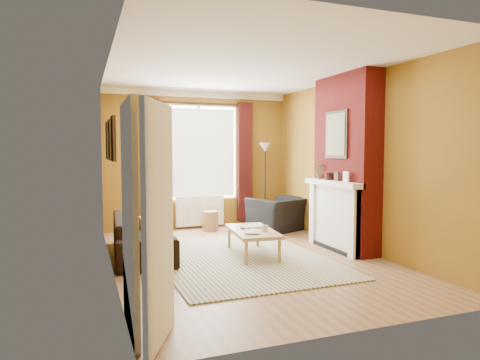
# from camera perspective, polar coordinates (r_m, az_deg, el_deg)

# --- Properties ---
(ground) EXTENTS (5.50, 5.50, 0.00)m
(ground) POSITION_cam_1_polar(r_m,az_deg,el_deg) (6.46, 0.78, -10.37)
(ground) COLOR brown
(ground) RESTS_ON ground
(room_walls) EXTENTS (3.82, 5.54, 2.83)m
(room_walls) POSITION_cam_1_polar(r_m,az_deg,el_deg) (6.77, 5.00, 2.13)
(room_walls) COLOR #8C621B
(room_walls) RESTS_ON ground
(striped_rug) EXTENTS (2.40, 3.29, 0.02)m
(striped_rug) POSITION_cam_1_polar(r_m,az_deg,el_deg) (6.44, -0.12, -10.34)
(striped_rug) COLOR #375D98
(striped_rug) RESTS_ON ground
(sofa) EXTENTS (0.92, 2.13, 0.61)m
(sofa) POSITION_cam_1_polar(r_m,az_deg,el_deg) (6.74, -12.91, -7.21)
(sofa) COLOR black
(sofa) RESTS_ON ground
(armchair) EXTENTS (1.27, 1.19, 0.66)m
(armchair) POSITION_cam_1_polar(r_m,az_deg,el_deg) (8.59, 5.09, -4.56)
(armchair) COLOR black
(armchair) RESTS_ON ground
(coffee_table) EXTENTS (0.74, 1.27, 0.40)m
(coffee_table) POSITION_cam_1_polar(r_m,az_deg,el_deg) (6.52, 1.68, -7.00)
(coffee_table) COLOR tan
(coffee_table) RESTS_ON ground
(wicker_stool) EXTENTS (0.34, 0.34, 0.39)m
(wicker_stool) POSITION_cam_1_polar(r_m,az_deg,el_deg) (8.60, -3.98, -5.45)
(wicker_stool) COLOR olive
(wicker_stool) RESTS_ON ground
(floor_lamp) EXTENTS (0.34, 0.34, 1.76)m
(floor_lamp) POSITION_cam_1_polar(r_m,az_deg,el_deg) (9.00, 3.36, 2.61)
(floor_lamp) COLOR black
(floor_lamp) RESTS_ON ground
(book_a) EXTENTS (0.29, 0.33, 0.03)m
(book_a) POSITION_cam_1_polar(r_m,az_deg,el_deg) (6.24, 0.57, -6.97)
(book_a) COLOR #999999
(book_a) RESTS_ON coffee_table
(book_b) EXTENTS (0.32, 0.38, 0.03)m
(book_b) POSITION_cam_1_polar(r_m,az_deg,el_deg) (6.76, 0.99, -6.12)
(book_b) COLOR #999999
(book_b) RESTS_ON coffee_table
(mug) EXTENTS (0.12, 0.12, 0.09)m
(mug) POSITION_cam_1_polar(r_m,az_deg,el_deg) (6.35, 3.36, -6.48)
(mug) COLOR #999999
(mug) RESTS_ON coffee_table
(tv_remote) EXTENTS (0.10, 0.18, 0.02)m
(tv_remote) POSITION_cam_1_polar(r_m,az_deg,el_deg) (6.52, 0.68, -6.51)
(tv_remote) COLOR #28282B
(tv_remote) RESTS_ON coffee_table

